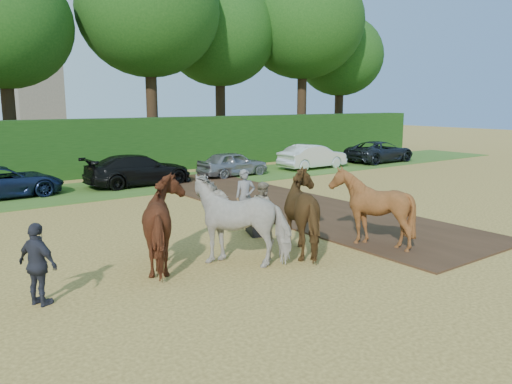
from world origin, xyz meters
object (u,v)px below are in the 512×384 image
object	(u,v)px
plough_team	(276,215)
parked_cars	(198,166)
spectator_far	(38,264)
church	(31,13)
spectator_near	(263,208)

from	to	relation	value
plough_team	parked_cars	world-z (taller)	plough_team
spectator_far	church	distance (m)	55.89
spectator_near	plough_team	distance (m)	2.06
plough_team	parked_cars	distance (m)	12.98
spectator_near	church	size ratio (longest dim) A/B	0.06
plough_team	church	size ratio (longest dim) A/B	0.27
spectator_near	plough_team	size ratio (longest dim) A/B	0.21
plough_team	parked_cars	bearing A→B (deg)	68.92
parked_cars	plough_team	bearing A→B (deg)	-111.08
parked_cars	spectator_near	bearing A→B (deg)	-109.80
spectator_far	parked_cars	distance (m)	15.78
spectator_near	plough_team	bearing A→B (deg)	156.79
spectator_near	plough_team	xyz separation A→B (m)	(-0.96, -1.81, 0.26)
plough_team	spectator_far	bearing A→B (deg)	178.12
spectator_near	parked_cars	world-z (taller)	spectator_near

